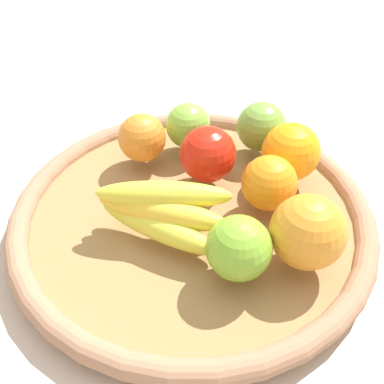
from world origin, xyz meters
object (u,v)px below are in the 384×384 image
at_px(orange_3, 269,183).
at_px(apple_0, 208,154).
at_px(apple_3, 239,248).
at_px(orange_2, 142,138).
at_px(apple_1, 188,126).
at_px(orange_1, 308,232).
at_px(apple_2, 261,127).
at_px(orange_0, 291,152).
at_px(banana_bunch, 161,211).

relative_size(orange_3, apple_0, 0.92).
height_order(orange_3, apple_3, apple_3).
relative_size(orange_2, apple_1, 1.03).
relative_size(orange_1, apple_2, 1.15).
bearing_deg(apple_1, apple_2, 57.80).
distance_m(orange_3, orange_0, 0.07).
relative_size(apple_0, apple_2, 1.05).
height_order(apple_1, apple_2, apple_2).
bearing_deg(orange_2, apple_1, 88.98).
bearing_deg(orange_1, banana_bunch, -133.44).
bearing_deg(orange_1, orange_2, -162.55).
bearing_deg(banana_bunch, apple_3, 25.94).
bearing_deg(orange_2, apple_3, 1.69).
bearing_deg(orange_1, orange_0, 148.96).
bearing_deg(apple_0, apple_3, -18.44).
distance_m(banana_bunch, apple_2, 0.22).
relative_size(orange_3, banana_bunch, 0.45).
height_order(banana_bunch, apple_0, apple_0).
xyz_separation_m(apple_3, apple_1, (-0.24, 0.07, -0.00)).
distance_m(orange_0, orange_2, 0.21).
bearing_deg(orange_1, apple_0, -172.90).
distance_m(banana_bunch, orange_2, 0.15).
distance_m(orange_3, orange_1, 0.09).
relative_size(banana_bunch, apple_1, 2.34).
distance_m(apple_1, orange_1, 0.26).
relative_size(apple_1, apple_2, 0.92).
bearing_deg(orange_2, orange_0, 50.35).
relative_size(orange_0, apple_0, 1.03).
bearing_deg(apple_2, orange_2, -109.62).
distance_m(apple_3, apple_1, 0.25).
height_order(apple_3, apple_2, apple_2).
bearing_deg(apple_2, apple_3, -40.63).
height_order(orange_3, apple_1, orange_3).
height_order(orange_2, orange_1, orange_1).
bearing_deg(apple_3, orange_3, 128.48).
bearing_deg(apple_1, apple_0, -9.26).
bearing_deg(apple_0, orange_0, 63.67).
xyz_separation_m(orange_3, apple_2, (-0.11, 0.06, 0.00)).
xyz_separation_m(orange_3, orange_1, (0.09, -0.02, 0.01)).
relative_size(apple_3, apple_1, 1.07).
bearing_deg(orange_2, apple_2, 70.38).
bearing_deg(apple_2, orange_1, -21.99).
relative_size(orange_0, apple_1, 1.18).
bearing_deg(orange_0, apple_0, -116.33).
height_order(orange_0, apple_3, orange_0).
xyz_separation_m(orange_3, apple_3, (0.07, -0.09, 0.00)).
bearing_deg(orange_1, apple_2, 158.01).
distance_m(banana_bunch, orange_1, 0.17).
bearing_deg(orange_3, orange_0, 120.59).
distance_m(apple_0, orange_1, 0.18).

